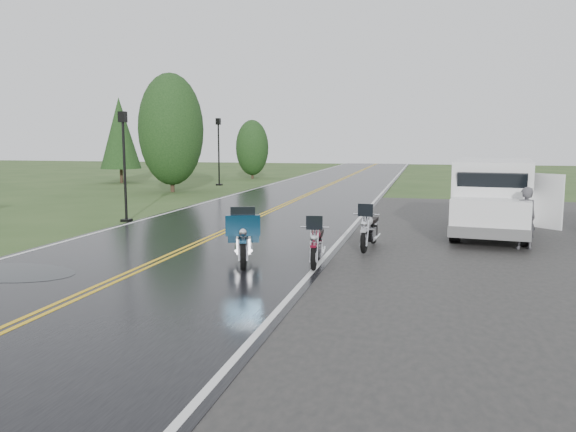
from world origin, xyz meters
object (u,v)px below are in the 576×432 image
object	(u,v)px
person_at_van	(525,219)
lamp_post_far_left	(219,152)
motorcycle_teal	(243,242)
lamp_post_near_left	(124,167)
van_white	(456,202)
motorcycle_silver	(364,232)
motorcycle_red	(314,247)

from	to	relation	value
person_at_van	lamp_post_far_left	bearing A→B (deg)	-66.00
motorcycle_teal	lamp_post_near_left	xyz separation A→B (m)	(-6.61, 6.56, 1.27)
lamp_post_near_left	lamp_post_far_left	world-z (taller)	lamp_post_far_left
motorcycle_teal	van_white	size ratio (longest dim) A/B	0.40
van_white	lamp_post_far_left	world-z (taller)	lamp_post_far_left
motorcycle_teal	motorcycle_silver	bearing A→B (deg)	29.11
person_at_van	motorcycle_red	bearing A→B (deg)	22.53
lamp_post_near_left	motorcycle_silver	bearing A→B (deg)	-24.12
motorcycle_teal	van_white	world-z (taller)	van_white
lamp_post_near_left	van_white	bearing A→B (deg)	-8.20
van_white	person_at_van	bearing A→B (deg)	-13.50
lamp_post_far_left	person_at_van	bearing A→B (deg)	-49.92
motorcycle_teal	lamp_post_far_left	xyz separation A→B (m)	(-9.30, 22.94, 1.49)
motorcycle_teal	person_at_van	size ratio (longest dim) A/B	1.43
motorcycle_red	van_white	bearing A→B (deg)	48.15
van_white	person_at_van	world-z (taller)	van_white
van_white	lamp_post_far_left	bearing A→B (deg)	134.89
motorcycle_red	lamp_post_far_left	world-z (taller)	lamp_post_far_left
motorcycle_silver	lamp_post_far_left	xyz separation A→B (m)	(-11.66, 20.39, 1.57)
motorcycle_red	van_white	xyz separation A→B (m)	(3.18, 4.55, 0.58)
motorcycle_silver	lamp_post_far_left	size ratio (longest dim) A/B	0.48
motorcycle_red	person_at_van	world-z (taller)	person_at_van
motorcycle_teal	lamp_post_near_left	bearing A→B (deg)	117.22
motorcycle_teal	person_at_van	world-z (taller)	person_at_van
motorcycle_red	lamp_post_far_left	size ratio (longest dim) A/B	0.46
lamp_post_near_left	motorcycle_teal	bearing A→B (deg)	-44.77
motorcycle_red	motorcycle_teal	xyz separation A→B (m)	(-1.50, -0.39, 0.11)
motorcycle_silver	person_at_van	world-z (taller)	person_at_van
lamp_post_far_left	lamp_post_near_left	bearing A→B (deg)	-80.67
person_at_van	van_white	bearing A→B (deg)	-36.64
motorcycle_red	van_white	size ratio (longest dim) A/B	0.34
person_at_van	lamp_post_near_left	world-z (taller)	lamp_post_near_left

